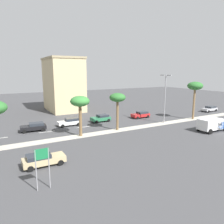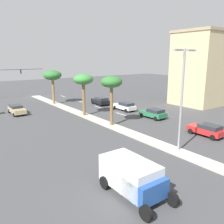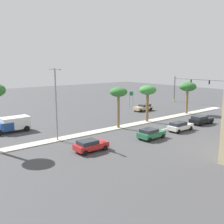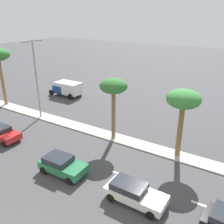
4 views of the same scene
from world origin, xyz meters
name	(u,v)px [view 4 (image 4 of 4)]	position (x,y,z in m)	size (l,w,h in m)	color
ground_plane	(77,127)	(0.00, 35.91, 0.00)	(160.00, 160.00, 0.00)	#424244
median_curb	(20,109)	(0.00, 46.17, 0.06)	(1.80, 92.34, 0.12)	#B7B2A3
lane_stripe_far	(212,209)	(-5.27, 19.43, 0.01)	(0.20, 2.80, 0.01)	silver
lane_stripe_mid	(126,176)	(-5.27, 26.22, 0.01)	(0.20, 2.80, 0.01)	silver
palm_tree_inboard	(183,101)	(0.11, 23.68, 5.51)	(3.02, 3.02, 6.44)	brown
palm_tree_left	(114,88)	(-0.16, 30.65, 5.67)	(2.80, 2.80, 6.54)	brown
street_lamp_left	(36,74)	(-0.29, 41.64, 5.76)	(2.90, 0.24, 9.61)	gray
sedan_green_right	(62,165)	(-7.66, 31.12, 0.78)	(2.17, 4.04, 1.46)	#287047
sedan_red_near	(2,133)	(-6.69, 40.62, 0.76)	(1.99, 4.10, 1.42)	red
sedan_white_far	(134,193)	(-7.53, 24.39, 0.77)	(1.93, 4.44, 1.45)	silver
box_truck	(67,88)	(8.23, 44.72, 1.26)	(2.54, 5.26, 2.28)	#234C99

